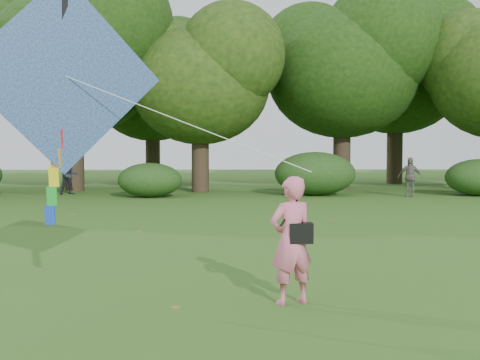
{
  "coord_description": "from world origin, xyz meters",
  "views": [
    {
      "loc": [
        -1.16,
        -7.82,
        2.02
      ],
      "look_at": [
        -0.81,
        2.0,
        1.5
      ],
      "focal_mm": 45.0,
      "sensor_mm": 36.0,
      "label": 1
    }
  ],
  "objects_px": {
    "bystander_left": "(69,175)",
    "bystander_right": "(410,177)",
    "flying_kite": "(64,78)",
    "man_kite_flyer": "(291,240)"
  },
  "relations": [
    {
      "from": "bystander_left",
      "to": "bystander_right",
      "type": "relative_size",
      "value": 1.05
    },
    {
      "from": "flying_kite",
      "to": "bystander_right",
      "type": "bearing_deg",
      "value": 58.76
    },
    {
      "from": "man_kite_flyer",
      "to": "bystander_left",
      "type": "height_order",
      "value": "bystander_left"
    },
    {
      "from": "man_kite_flyer",
      "to": "flying_kite",
      "type": "distance_m",
      "value": 3.73
    },
    {
      "from": "bystander_left",
      "to": "flying_kite",
      "type": "height_order",
      "value": "flying_kite"
    },
    {
      "from": "bystander_right",
      "to": "flying_kite",
      "type": "relative_size",
      "value": 0.37
    },
    {
      "from": "bystander_right",
      "to": "flying_kite",
      "type": "xyz_separation_m",
      "value": [
        -10.08,
        -16.62,
        2.13
      ]
    },
    {
      "from": "man_kite_flyer",
      "to": "bystander_right",
      "type": "height_order",
      "value": "man_kite_flyer"
    },
    {
      "from": "man_kite_flyer",
      "to": "bystander_left",
      "type": "xyz_separation_m",
      "value": [
        -7.49,
        18.85,
        0.04
      ]
    },
    {
      "from": "man_kite_flyer",
      "to": "bystander_left",
      "type": "distance_m",
      "value": 20.29
    }
  ]
}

